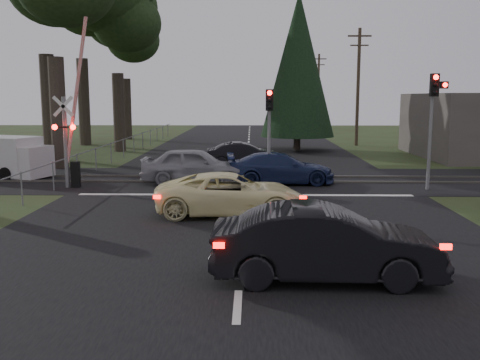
{
  "coord_description": "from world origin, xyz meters",
  "views": [
    {
      "loc": [
        0.25,
        -12.25,
        3.78
      ],
      "look_at": [
        -0.1,
        3.68,
        1.3
      ],
      "focal_mm": 40.0,
      "sensor_mm": 36.0,
      "label": 1
    }
  ],
  "objects_px": {
    "cream_coupe": "(231,194)",
    "blue_sedan": "(280,168)",
    "crossing_signal": "(71,139)",
    "utility_pole_far": "(318,89)",
    "dark_hatchback": "(326,244)",
    "dark_car_far": "(243,155)",
    "traffic_signal_right": "(434,109)",
    "utility_pole_mid": "(358,85)",
    "silver_car": "(195,166)",
    "white_van": "(1,157)",
    "traffic_signal_center": "(269,120)"
  },
  "relations": [
    {
      "from": "traffic_signal_center",
      "to": "utility_pole_far",
      "type": "bearing_deg",
      "value": 80.4
    },
    {
      "from": "crossing_signal",
      "to": "dark_car_far",
      "type": "height_order",
      "value": "crossing_signal"
    },
    {
      "from": "traffic_signal_center",
      "to": "dark_hatchback",
      "type": "relative_size",
      "value": 0.87
    },
    {
      "from": "utility_pole_far",
      "to": "dark_car_far",
      "type": "height_order",
      "value": "utility_pole_far"
    },
    {
      "from": "utility_pole_far",
      "to": "silver_car",
      "type": "xyz_separation_m",
      "value": [
        -10.74,
        -44.06,
        -3.93
      ]
    },
    {
      "from": "crossing_signal",
      "to": "white_van",
      "type": "relative_size",
      "value": 1.32
    },
    {
      "from": "utility_pole_far",
      "to": "dark_hatchback",
      "type": "relative_size",
      "value": 1.91
    },
    {
      "from": "traffic_signal_center",
      "to": "cream_coupe",
      "type": "relative_size",
      "value": 0.84
    },
    {
      "from": "traffic_signal_right",
      "to": "traffic_signal_center",
      "type": "xyz_separation_m",
      "value": [
        -6.55,
        1.2,
        -0.51
      ]
    },
    {
      "from": "traffic_signal_right",
      "to": "utility_pole_mid",
      "type": "relative_size",
      "value": 0.52
    },
    {
      "from": "traffic_signal_right",
      "to": "white_van",
      "type": "relative_size",
      "value": 0.89
    },
    {
      "from": "dark_hatchback",
      "to": "dark_car_far",
      "type": "height_order",
      "value": "dark_hatchback"
    },
    {
      "from": "traffic_signal_right",
      "to": "utility_pole_far",
      "type": "xyz_separation_m",
      "value": [
        0.95,
        45.53,
        1.41
      ]
    },
    {
      "from": "dark_car_far",
      "to": "crossing_signal",
      "type": "bearing_deg",
      "value": 129.98
    },
    {
      "from": "traffic_signal_right",
      "to": "utility_pole_far",
      "type": "distance_m",
      "value": 45.56
    },
    {
      "from": "dark_hatchback",
      "to": "dark_car_far",
      "type": "distance_m",
      "value": 18.47
    },
    {
      "from": "crossing_signal",
      "to": "blue_sedan",
      "type": "xyz_separation_m",
      "value": [
        8.79,
        1.2,
        -1.38
      ]
    },
    {
      "from": "dark_car_far",
      "to": "utility_pole_mid",
      "type": "bearing_deg",
      "value": -38.41
    },
    {
      "from": "traffic_signal_center",
      "to": "utility_pole_far",
      "type": "xyz_separation_m",
      "value": [
        7.5,
        44.32,
        1.92
      ]
    },
    {
      "from": "blue_sedan",
      "to": "dark_car_far",
      "type": "xyz_separation_m",
      "value": [
        -1.72,
        5.86,
        -0.02
      ]
    },
    {
      "from": "utility_pole_mid",
      "to": "blue_sedan",
      "type": "distance_m",
      "value": 20.66
    },
    {
      "from": "utility_pole_far",
      "to": "silver_car",
      "type": "relative_size",
      "value": 1.93
    },
    {
      "from": "traffic_signal_right",
      "to": "silver_car",
      "type": "height_order",
      "value": "traffic_signal_right"
    },
    {
      "from": "dark_hatchback",
      "to": "dark_car_far",
      "type": "xyz_separation_m",
      "value": [
        -1.98,
        18.36,
        -0.12
      ]
    },
    {
      "from": "utility_pole_mid",
      "to": "white_van",
      "type": "relative_size",
      "value": 1.71
    },
    {
      "from": "traffic_signal_center",
      "to": "dark_car_far",
      "type": "bearing_deg",
      "value": 101.02
    },
    {
      "from": "crossing_signal",
      "to": "dark_hatchback",
      "type": "distance_m",
      "value": 14.54
    },
    {
      "from": "traffic_signal_center",
      "to": "crossing_signal",
      "type": "bearing_deg",
      "value": -173.85
    },
    {
      "from": "dark_hatchback",
      "to": "dark_car_far",
      "type": "bearing_deg",
      "value": 7.48
    },
    {
      "from": "crossing_signal",
      "to": "blue_sedan",
      "type": "bearing_deg",
      "value": 7.77
    },
    {
      "from": "cream_coupe",
      "to": "white_van",
      "type": "relative_size",
      "value": 0.92
    },
    {
      "from": "dark_hatchback",
      "to": "blue_sedan",
      "type": "relative_size",
      "value": 1.0
    },
    {
      "from": "cream_coupe",
      "to": "traffic_signal_right",
      "type": "bearing_deg",
      "value": -60.82
    },
    {
      "from": "dark_hatchback",
      "to": "traffic_signal_right",
      "type": "bearing_deg",
      "value": -26.35
    },
    {
      "from": "crossing_signal",
      "to": "traffic_signal_right",
      "type": "height_order",
      "value": "crossing_signal"
    },
    {
      "from": "crossing_signal",
      "to": "utility_pole_far",
      "type": "distance_m",
      "value": 47.96
    },
    {
      "from": "traffic_signal_center",
      "to": "dark_hatchback",
      "type": "bearing_deg",
      "value": -86.32
    },
    {
      "from": "cream_coupe",
      "to": "dark_hatchback",
      "type": "xyz_separation_m",
      "value": [
        2.19,
        -6.24,
        0.1
      ]
    },
    {
      "from": "utility_pole_mid",
      "to": "blue_sedan",
      "type": "relative_size",
      "value": 1.92
    },
    {
      "from": "white_van",
      "to": "dark_hatchback",
      "type": "bearing_deg",
      "value": -28.14
    },
    {
      "from": "dark_hatchback",
      "to": "silver_car",
      "type": "relative_size",
      "value": 1.01
    },
    {
      "from": "blue_sedan",
      "to": "white_van",
      "type": "distance_m",
      "value": 13.28
    },
    {
      "from": "utility_pole_mid",
      "to": "dark_car_far",
      "type": "distance_m",
      "value": 16.29
    },
    {
      "from": "white_van",
      "to": "silver_car",
      "type": "bearing_deg",
      "value": 7.94
    },
    {
      "from": "crossing_signal",
      "to": "utility_pole_mid",
      "type": "xyz_separation_m",
      "value": [
        15.77,
        20.21,
        2.67
      ]
    },
    {
      "from": "traffic_signal_right",
      "to": "dark_car_far",
      "type": "xyz_separation_m",
      "value": [
        -7.75,
        7.37,
        -2.65
      ]
    },
    {
      "from": "crossing_signal",
      "to": "utility_pole_far",
      "type": "bearing_deg",
      "value": 70.77
    },
    {
      "from": "cream_coupe",
      "to": "blue_sedan",
      "type": "xyz_separation_m",
      "value": [
        1.92,
        6.26,
        0.01
      ]
    },
    {
      "from": "utility_pole_far",
      "to": "silver_car",
      "type": "height_order",
      "value": "utility_pole_far"
    },
    {
      "from": "traffic_signal_right",
      "to": "utility_pole_mid",
      "type": "distance_m",
      "value": 20.6
    }
  ]
}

